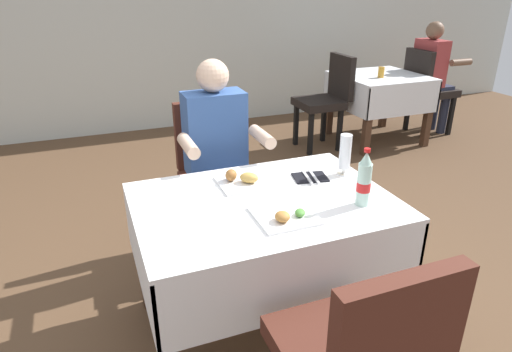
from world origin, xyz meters
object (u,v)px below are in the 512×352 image
background_chair_right (427,86)px  background_table_tumbler (381,72)px  background_chair_left (327,96)px  background_dining_table (379,92)px  main_dining_table (264,231)px  chair_far_diner_seat (215,170)px  plate_near_camera (285,215)px  napkin_cutlery_set (310,177)px  plate_far_diner (242,180)px  background_patron (433,72)px  beer_glass_left (345,154)px  seated_diner_far (218,153)px  cola_bottle_primary (364,180)px

background_chair_right → background_table_tumbler: bearing=-171.2°
background_chair_left → background_chair_right: same height
background_dining_table → main_dining_table: bearing=-135.0°
chair_far_diner_seat → plate_near_camera: chair_far_diner_seat is taller
main_dining_table → plate_near_camera: bearing=-84.3°
napkin_cutlery_set → background_dining_table: (1.98, 2.15, -0.19)m
background_chair_right → background_chair_left: bearing=-180.0°
background_chair_left → background_table_tumbler: bearing=-11.4°
plate_far_diner → background_patron: size_ratio=0.19×
beer_glass_left → background_patron: 3.31m
main_dining_table → seated_diner_far: (-0.01, 0.71, 0.15)m
plate_far_diner → napkin_cutlery_set: size_ratio=1.19×
seated_diner_far → beer_glass_left: 0.79m
plate_far_diner → background_chair_right: 3.65m
plate_near_camera → plate_far_diner: size_ratio=1.10×
seated_diner_far → background_table_tumbler: (2.22, 1.47, 0.07)m
seated_diner_far → cola_bottle_primary: size_ratio=4.65×
background_dining_table → background_chair_right: background_chair_right is taller
seated_diner_far → background_patron: (3.00, 1.59, 0.00)m
background_chair_right → background_table_tumbler: background_chair_right is taller
background_dining_table → cola_bottle_primary: bearing=-127.3°
beer_glass_left → napkin_cutlery_set: size_ratio=1.12×
plate_far_diner → background_table_tumbler: (2.25, 1.98, 0.03)m
main_dining_table → chair_far_diner_seat: bearing=90.0°
chair_far_diner_seat → background_table_tumbler: chair_far_diner_seat is taller
plate_far_diner → chair_far_diner_seat: bearing=86.7°
cola_bottle_primary → plate_far_diner: bearing=136.7°
background_dining_table → background_chair_right: size_ratio=0.91×
background_dining_table → background_table_tumbler: background_table_tumbler is taller
plate_near_camera → background_chair_left: background_chair_left is taller
main_dining_table → cola_bottle_primary: bearing=-27.1°
seated_diner_far → plate_near_camera: seated_diner_far is taller
background_patron → background_chair_right: bearing=180.0°
chair_far_diner_seat → cola_bottle_primary: 1.14m
main_dining_table → cola_bottle_primary: 0.53m
beer_glass_left → background_chair_right: (2.45, 2.17, -0.29)m
plate_near_camera → seated_diner_far: bearing=91.7°
cola_bottle_primary → background_chair_right: cola_bottle_primary is taller
main_dining_table → beer_glass_left: bearing=13.8°
beer_glass_left → cola_bottle_primary: bearing=-107.6°
plate_near_camera → cola_bottle_primary: bearing=-1.8°
plate_far_diner → background_chair_right: bearing=35.0°
background_dining_table → background_patron: size_ratio=0.70×
background_table_tumbler → plate_far_diner: bearing=-138.7°
plate_near_camera → main_dining_table: bearing=95.7°
main_dining_table → background_dining_table: bearing=45.0°
plate_near_camera → cola_bottle_primary: 0.39m
plate_far_diner → background_dining_table: (2.33, 2.09, -0.20)m
seated_diner_far → background_dining_table: seated_diner_far is taller
main_dining_table → napkin_cutlery_set: bearing=24.4°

